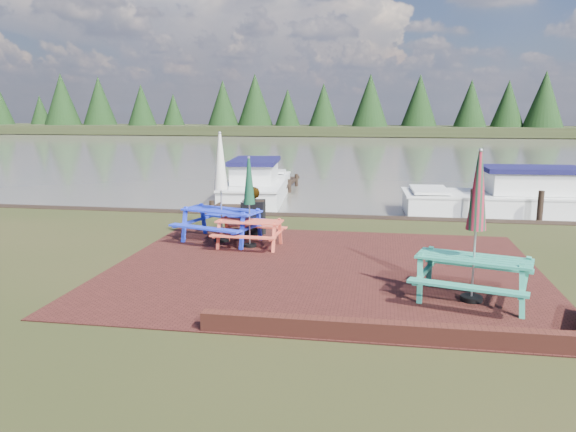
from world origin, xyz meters
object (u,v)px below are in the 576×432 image
(chalkboard, at_px, (253,218))
(boat_near, at_px, (510,200))
(picnic_table_teal, at_px, (474,250))
(picnic_table_blue, at_px, (221,204))
(person, at_px, (253,187))
(jetty, at_px, (263,191))
(picnic_table_red, at_px, (249,216))
(boat_jetty, at_px, (257,186))

(chalkboard, height_order, boat_near, boat_near)
(picnic_table_teal, relative_size, picnic_table_blue, 0.96)
(chalkboard, height_order, person, person)
(chalkboard, distance_m, person, 2.50)
(chalkboard, xyz_separation_m, jetty, (-1.32, 7.38, -0.38))
(picnic_table_blue, height_order, jetty, picnic_table_blue)
(person, bearing_deg, picnic_table_red, 78.64)
(picnic_table_blue, height_order, boat_near, picnic_table_blue)
(jetty, xyz_separation_m, boat_near, (8.95, -2.27, 0.23))
(person, bearing_deg, jetty, -104.18)
(picnic_table_teal, xyz_separation_m, jetty, (-6.29, 11.88, -0.82))
(boat_near, bearing_deg, picnic_table_teal, 161.72)
(boat_jetty, distance_m, boat_near, 9.29)
(boat_jetty, bearing_deg, picnic_table_blue, -89.12)
(picnic_table_red, xyz_separation_m, jetty, (-1.51, 8.65, -0.66))
(boat_jetty, relative_size, boat_near, 0.95)
(chalkboard, height_order, boat_jetty, boat_jetty)
(chalkboard, bearing_deg, boat_jetty, 89.19)
(picnic_table_red, distance_m, boat_near, 9.81)
(boat_jetty, distance_m, person, 4.75)
(chalkboard, distance_m, boat_jetty, 7.16)
(picnic_table_red, height_order, person, picnic_table_red)
(picnic_table_red, bearing_deg, picnic_table_teal, -31.13)
(jetty, bearing_deg, picnic_table_red, -80.07)
(boat_jetty, bearing_deg, boat_near, -16.87)
(picnic_table_blue, relative_size, boat_near, 0.40)
(picnic_table_red, height_order, chalkboard, picnic_table_red)
(chalkboard, height_order, jetty, chalkboard)
(picnic_table_red, bearing_deg, person, 104.42)
(picnic_table_red, distance_m, chalkboard, 1.32)
(picnic_table_blue, xyz_separation_m, boat_near, (8.27, 5.92, -0.62))
(boat_near, distance_m, person, 8.64)
(picnic_table_blue, bearing_deg, picnic_table_teal, -15.86)
(picnic_table_teal, bearing_deg, picnic_table_blue, 163.03)
(jetty, bearing_deg, person, -81.27)
(chalkboard, bearing_deg, person, 90.36)
(picnic_table_teal, bearing_deg, person, 145.04)
(jetty, bearing_deg, boat_jetty, -111.37)
(picnic_table_red, bearing_deg, boat_jetty, 104.22)
(jetty, height_order, person, person)
(picnic_table_red, bearing_deg, chalkboard, 101.71)
(boat_near, bearing_deg, person, 105.57)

